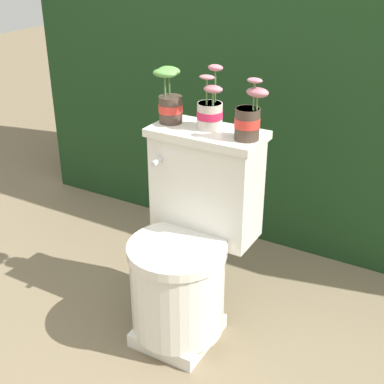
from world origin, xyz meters
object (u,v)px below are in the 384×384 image
(potted_plant_midleft, at_px, (210,110))
(potted_plant_middle, at_px, (248,119))
(toilet, at_px, (189,247))
(potted_plant_left, at_px, (170,99))

(potted_plant_midleft, xyz_separation_m, potted_plant_middle, (0.17, -0.04, 0.01))
(toilet, bearing_deg, potted_plant_left, 139.21)
(potted_plant_midleft, bearing_deg, potted_plant_left, -175.45)
(potted_plant_left, bearing_deg, potted_plant_middle, -3.94)
(toilet, xyz_separation_m, potted_plant_left, (-0.17, 0.14, 0.53))
(potted_plant_left, relative_size, potted_plant_middle, 0.94)
(potted_plant_midleft, height_order, potted_plant_middle, potted_plant_midleft)
(potted_plant_left, relative_size, potted_plant_midleft, 0.89)
(toilet, distance_m, potted_plant_middle, 0.56)
(potted_plant_midleft, bearing_deg, potted_plant_middle, -12.10)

